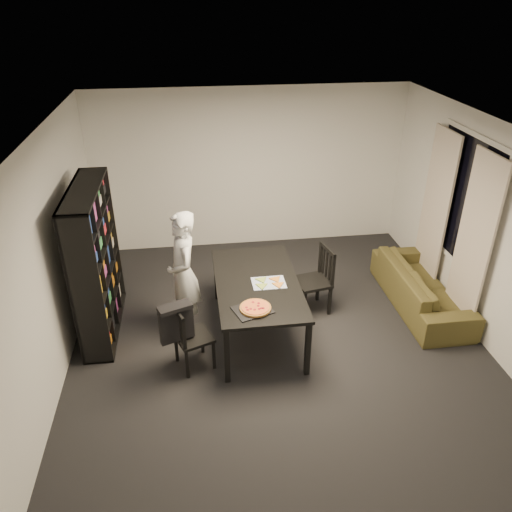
{
  "coord_description": "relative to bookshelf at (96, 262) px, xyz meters",
  "views": [
    {
      "loc": [
        -0.94,
        -4.88,
        3.91
      ],
      "look_at": [
        -0.23,
        0.31,
        1.05
      ],
      "focal_mm": 35.0,
      "sensor_mm": 36.0,
      "label": 1
    }
  ],
  "objects": [
    {
      "name": "room",
      "position": [
        2.16,
        -0.6,
        0.35
      ],
      "size": [
        5.01,
        5.51,
        2.61
      ],
      "color": "black",
      "rests_on": "ground"
    },
    {
      "name": "window_pane",
      "position": [
        4.64,
        -0.0,
        0.55
      ],
      "size": [
        0.02,
        1.4,
        1.6
      ],
      "primitive_type": "cube",
      "color": "black",
      "rests_on": "room"
    },
    {
      "name": "window_frame",
      "position": [
        4.64,
        -0.0,
        0.55
      ],
      "size": [
        0.03,
        1.52,
        1.72
      ],
      "primitive_type": "cube",
      "color": "white",
      "rests_on": "room"
    },
    {
      "name": "curtain_left",
      "position": [
        4.56,
        -0.52,
        0.2
      ],
      "size": [
        0.03,
        0.7,
        2.25
      ],
      "primitive_type": "cube",
      "color": "beige",
      "rests_on": "room"
    },
    {
      "name": "curtain_right",
      "position": [
        4.56,
        0.52,
        0.2
      ],
      "size": [
        0.03,
        0.7,
        2.25
      ],
      "primitive_type": "cube",
      "color": "beige",
      "rests_on": "room"
    },
    {
      "name": "bookshelf",
      "position": [
        0.0,
        0.0,
        0.0
      ],
      "size": [
        0.35,
        1.5,
        1.9
      ],
      "primitive_type": "cube",
      "color": "black",
      "rests_on": "room"
    },
    {
      "name": "dining_table",
      "position": [
        1.93,
        -0.39,
        -0.27
      ],
      "size": [
        1.0,
        1.8,
        0.75
      ],
      "color": "black",
      "rests_on": "room"
    },
    {
      "name": "chair_left",
      "position": [
        1.05,
        -0.93,
        -0.48
      ],
      "size": [
        0.5,
        0.5,
        0.83
      ],
      "rotation": [
        0.0,
        0.0,
        1.94
      ],
      "color": "black",
      "rests_on": "room"
    },
    {
      "name": "chair_right",
      "position": [
        2.81,
        0.03,
        -0.43
      ],
      "size": [
        0.5,
        0.5,
        0.92
      ],
      "rotation": [
        0.0,
        0.0,
        -1.37
      ],
      "color": "black",
      "rests_on": "room"
    },
    {
      "name": "draped_jacket",
      "position": [
        0.95,
        -0.97,
        -0.27
      ],
      "size": [
        0.4,
        0.28,
        0.46
      ],
      "rotation": [
        0.0,
        0.0,
        1.94
      ],
      "color": "black",
      "rests_on": "chair_left"
    },
    {
      "name": "person",
      "position": [
        1.05,
        -0.18,
        -0.14
      ],
      "size": [
        0.49,
        0.65,
        1.62
      ],
      "primitive_type": "imported",
      "rotation": [
        0.0,
        0.0,
        -1.38
      ],
      "color": "silver",
      "rests_on": "room"
    },
    {
      "name": "baking_tray",
      "position": [
        1.79,
        -0.98,
        -0.19
      ],
      "size": [
        0.48,
        0.43,
        0.01
      ],
      "primitive_type": "cube",
      "rotation": [
        0.0,
        0.0,
        0.34
      ],
      "color": "black",
      "rests_on": "dining_table"
    },
    {
      "name": "pepperoni_pizza",
      "position": [
        1.82,
        -0.97,
        -0.17
      ],
      "size": [
        0.35,
        0.35,
        0.03
      ],
      "rotation": [
        0.0,
        0.0,
        0.2
      ],
      "color": "#8F5E29",
      "rests_on": "dining_table"
    },
    {
      "name": "kitchen_towel",
      "position": [
        2.06,
        -0.44,
        -0.2
      ],
      "size": [
        0.4,
        0.3,
        0.01
      ],
      "primitive_type": "cube",
      "rotation": [
        0.0,
        0.0,
        0.01
      ],
      "color": "silver",
      "rests_on": "dining_table"
    },
    {
      "name": "pizza_slices",
      "position": [
        2.06,
        -0.44,
        -0.18
      ],
      "size": [
        0.39,
        0.33,
        0.01
      ],
      "primitive_type": null,
      "rotation": [
        0.0,
        0.0,
        -0.05
      ],
      "color": "gold",
      "rests_on": "dining_table"
    },
    {
      "name": "sofa",
      "position": [
        4.24,
        -0.07,
        -0.67
      ],
      "size": [
        0.75,
        1.92,
        0.56
      ],
      "primitive_type": "imported",
      "rotation": [
        0.0,
        0.0,
        1.57
      ],
      "color": "#45431B",
      "rests_on": "room"
    }
  ]
}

